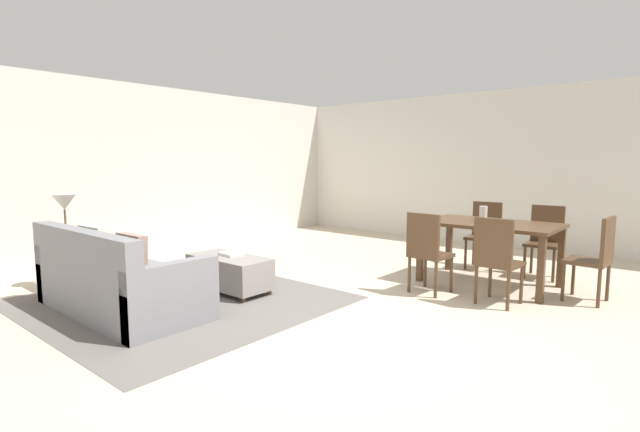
# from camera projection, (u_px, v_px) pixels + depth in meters

# --- Properties ---
(ground_plane) EXTENTS (10.80, 10.80, 0.00)m
(ground_plane) POSITION_uv_depth(u_px,v_px,m) (334.00, 322.00, 4.37)
(ground_plane) COLOR beige
(wall_back) EXTENTS (9.00, 0.12, 2.70)m
(wall_back) POSITION_uv_depth(u_px,v_px,m) (517.00, 169.00, 8.00)
(wall_back) COLOR silver
(wall_back) RESTS_ON ground_plane
(wall_left) EXTENTS (0.12, 11.00, 2.70)m
(wall_left) POSITION_uv_depth(u_px,v_px,m) (133.00, 170.00, 7.47)
(wall_left) COLOR silver
(wall_left) RESTS_ON ground_plane
(area_rug) EXTENTS (3.00, 2.80, 0.01)m
(area_rug) POSITION_uv_depth(u_px,v_px,m) (180.00, 300.00, 5.06)
(area_rug) COLOR slate
(area_rug) RESTS_ON ground_plane
(couch) EXTENTS (1.95, 0.90, 0.86)m
(couch) POSITION_uv_depth(u_px,v_px,m) (117.00, 283.00, 4.64)
(couch) COLOR gray
(couch) RESTS_ON ground_plane
(ottoman_table) EXTENTS (1.02, 0.48, 0.41)m
(ottoman_table) POSITION_uv_depth(u_px,v_px,m) (229.00, 271.00, 5.38)
(ottoman_table) COLOR gray
(ottoman_table) RESTS_ON ground_plane
(side_table) EXTENTS (0.40, 0.40, 0.59)m
(side_table) POSITION_uv_depth(u_px,v_px,m) (67.00, 250.00, 5.47)
(side_table) COLOR brown
(side_table) RESTS_ON ground_plane
(table_lamp) EXTENTS (0.26, 0.26, 0.53)m
(table_lamp) POSITION_uv_depth(u_px,v_px,m) (64.00, 204.00, 5.41)
(table_lamp) COLOR brown
(table_lamp) RESTS_ON side_table
(dining_table) EXTENTS (1.53, 0.94, 0.76)m
(dining_table) POSITION_uv_depth(u_px,v_px,m) (490.00, 230.00, 5.65)
(dining_table) COLOR #513823
(dining_table) RESTS_ON ground_plane
(dining_chair_near_left) EXTENTS (0.43, 0.43, 0.92)m
(dining_chair_near_left) POSITION_uv_depth(u_px,v_px,m) (427.00, 248.00, 5.25)
(dining_chair_near_left) COLOR #513823
(dining_chair_near_left) RESTS_ON ground_plane
(dining_chair_near_right) EXTENTS (0.43, 0.43, 0.92)m
(dining_chair_near_right) POSITION_uv_depth(u_px,v_px,m) (497.00, 256.00, 4.82)
(dining_chair_near_right) COLOR #513823
(dining_chair_near_right) RESTS_ON ground_plane
(dining_chair_far_left) EXTENTS (0.43, 0.43, 0.92)m
(dining_chair_far_left) POSITION_uv_depth(u_px,v_px,m) (485.00, 231.00, 6.56)
(dining_chair_far_left) COLOR #513823
(dining_chair_far_left) RESTS_ON ground_plane
(dining_chair_far_right) EXTENTS (0.41, 0.41, 0.92)m
(dining_chair_far_right) POSITION_uv_depth(u_px,v_px,m) (545.00, 237.00, 6.04)
(dining_chair_far_right) COLOR #513823
(dining_chair_far_right) RESTS_ON ground_plane
(dining_chair_head_east) EXTENTS (0.43, 0.43, 0.92)m
(dining_chair_head_east) POSITION_uv_depth(u_px,v_px,m) (596.00, 254.00, 4.91)
(dining_chair_head_east) COLOR #513823
(dining_chair_head_east) RESTS_ON ground_plane
(vase_centerpiece) EXTENTS (0.09, 0.09, 0.19)m
(vase_centerpiece) POSITION_uv_depth(u_px,v_px,m) (483.00, 214.00, 5.69)
(vase_centerpiece) COLOR silver
(vase_centerpiece) RESTS_ON dining_table
(book_on_ottoman) EXTENTS (0.28, 0.23, 0.03)m
(book_on_ottoman) POSITION_uv_depth(u_px,v_px,m) (231.00, 254.00, 5.43)
(book_on_ottoman) COLOR silver
(book_on_ottoman) RESTS_ON ottoman_table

